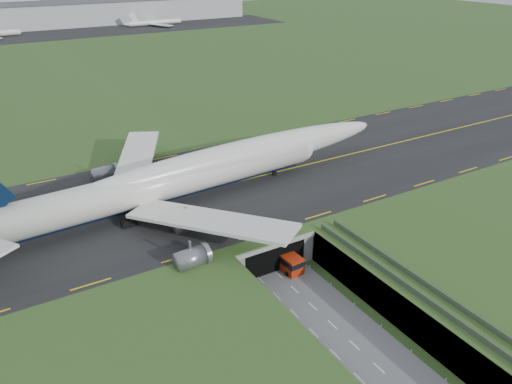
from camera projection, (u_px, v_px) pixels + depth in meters
ground at (302, 297)px, 81.00m from camera, size 900.00×900.00×0.00m
airfield_deck at (302, 282)px, 79.68m from camera, size 800.00×800.00×6.00m
trench_road at (330, 323)px, 75.14m from camera, size 12.00×75.00×0.20m
taxiway at (211, 188)px, 103.90m from camera, size 800.00×44.00×0.18m
tunnel_portal at (250, 234)px, 92.48m from camera, size 17.00×22.30×6.00m
guideway at (448, 315)px, 68.89m from camera, size 3.00×53.00×7.05m
jumbo_jet at (191, 175)px, 96.82m from camera, size 95.79×61.28×20.32m
shuttle_tram at (285, 259)px, 87.86m from camera, size 3.40×7.88×3.14m
cargo_terminal at (21, 16)px, 306.75m from camera, size 320.00×67.00×15.60m
distant_hills at (82, 18)px, 445.24m from camera, size 700.00×91.00×60.00m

